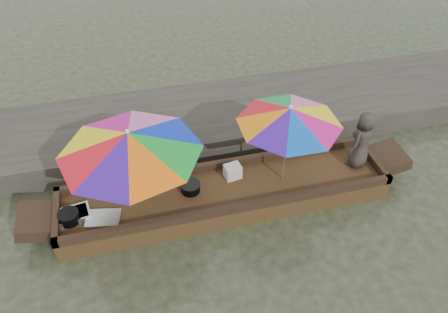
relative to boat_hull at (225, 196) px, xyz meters
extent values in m
plane|color=#262E1B|center=(0.00, 0.00, -0.17)|extent=(80.00, 80.00, 0.00)
cube|color=#2D2B26|center=(0.00, 2.20, 0.08)|extent=(22.00, 2.20, 0.50)
cube|color=#412A16|center=(0.00, 0.00, 0.00)|extent=(5.67, 1.20, 0.35)
cylinder|color=black|center=(-2.59, -0.09, 0.26)|extent=(0.34, 0.34, 0.18)
cube|color=silver|center=(-2.54, -0.01, 0.22)|extent=(0.59, 0.45, 0.09)
cube|color=silver|center=(-2.07, -0.20, 0.21)|extent=(0.60, 0.47, 0.06)
cylinder|color=black|center=(-0.59, 0.10, 0.25)|extent=(0.33, 0.33, 0.15)
cube|color=silver|center=(0.20, 0.26, 0.30)|extent=(0.31, 0.26, 0.26)
imported|color=#332D2A|center=(2.49, 0.04, 0.73)|extent=(0.65, 0.59, 1.12)
camera|label=1|loc=(-1.34, -5.16, 5.51)|focal=35.00mm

